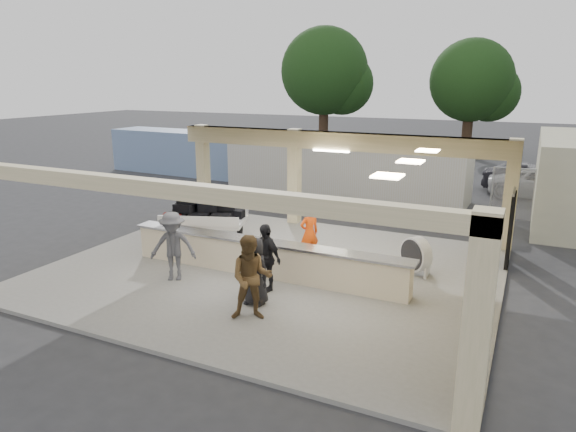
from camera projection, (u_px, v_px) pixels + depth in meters
The scene contains 16 objects.
ground at pixel (272, 272), 14.45m from camera, with size 120.00×120.00×0.00m, color #2D2D2F.
pavilion at pixel (289, 221), 14.59m from camera, with size 12.01×10.00×3.55m.
baggage_counter at pixel (263, 258), 13.86m from camera, with size 8.20×0.58×0.98m.
luggage_cart at pixel (203, 214), 16.91m from camera, with size 3.00×2.39×1.53m.
drum_fan at pixel (416, 255), 13.86m from camera, with size 0.95×0.84×1.06m.
baggage_handler at pixel (309, 233), 14.99m from camera, with size 0.59×0.33×1.63m, color #FF4C0D.
passenger_a at pixel (251, 278), 11.20m from camera, with size 0.93×0.41×1.92m, color brown.
passenger_b at pixel (265, 257), 12.79m from camera, with size 1.01×0.37×1.73m, color black.
passenger_c at pixel (173, 246), 13.44m from camera, with size 1.19×0.42×1.85m, color #4C4D52.
passenger_d at pixel (255, 271), 11.99m from camera, with size 0.80×0.33×1.64m, color black.
car_white_a at pixel (546, 184), 23.15m from camera, with size 2.22×4.69×1.34m, color silver.
car_dark at pixel (528, 179), 24.42m from camera, with size 1.42×4.04×1.35m, color black.
container_white at pixel (343, 169), 23.91m from camera, with size 11.36×2.27×2.46m, color beige.
container_blue at pixel (186, 152), 29.46m from camera, with size 9.27×2.23×2.41m, color #6C85AD.
tree_left at pixel (329, 75), 37.28m from camera, with size 6.60×6.30×9.00m.
tree_mid at pixel (476, 84), 35.03m from camera, with size 6.00×5.60×8.00m.
Camera 1 is at (6.24, -12.04, 5.25)m, focal length 32.00 mm.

